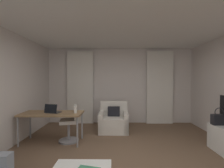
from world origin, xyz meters
name	(u,v)px	position (x,y,z in m)	size (l,w,h in m)	color
wall_window	(120,86)	(0.00, 3.03, 1.30)	(5.12, 0.06, 2.60)	silver
ceiling	(127,12)	(0.00, 0.00, 2.63)	(5.12, 6.12, 0.06)	white
curtain_left_panel	(80,87)	(-1.38, 2.90, 1.25)	(0.90, 0.06, 2.50)	silver
curtain_right_panel	(160,87)	(1.38, 2.90, 1.25)	(0.90, 0.06, 2.50)	silver
armchair	(114,121)	(-0.21, 2.07, 0.29)	(0.85, 0.78, 0.85)	silver
desk	(52,115)	(-1.70, 1.17, 0.66)	(1.44, 0.64, 0.72)	olive
desk_chair	(70,125)	(-1.28, 1.24, 0.39)	(0.48, 0.48, 0.88)	gray
laptop	(53,111)	(-1.67, 1.13, 0.77)	(0.37, 0.31, 0.22)	#2D2D33
handbag_primary	(219,119)	(2.06, 0.79, 0.67)	(0.30, 0.14, 0.37)	black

